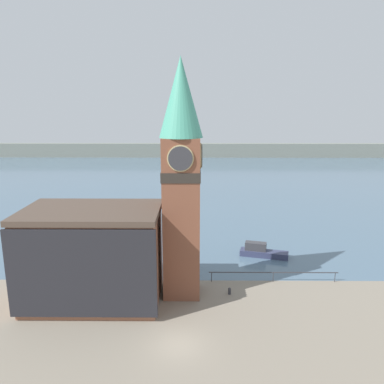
{
  "coord_description": "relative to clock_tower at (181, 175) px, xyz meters",
  "views": [
    {
      "loc": [
        1.28,
        -25.36,
        17.82
      ],
      "look_at": [
        1.02,
        6.25,
        10.64
      ],
      "focal_mm": 35.0,
      "sensor_mm": 36.0,
      "label": 1
    }
  ],
  "objects": [
    {
      "name": "boat_near",
      "position": [
        9.41,
        9.31,
        -11.18
      ],
      "size": [
        5.95,
        2.87,
        1.72
      ],
      "rotation": [
        0.0,
        0.0,
        -0.25
      ],
      "color": "#333856",
      "rests_on": "water"
    },
    {
      "name": "pier_railing",
      "position": [
        9.43,
        2.43,
        -10.83
      ],
      "size": [
        13.46,
        0.08,
        1.09
      ],
      "color": "#333338",
      "rests_on": "ground_plane"
    },
    {
      "name": "mooring_bollard_near",
      "position": [
        4.64,
        -0.25,
        -11.43
      ],
      "size": [
        0.3,
        0.3,
        0.68
      ],
      "color": "#2D2D33",
      "rests_on": "ground_plane"
    },
    {
      "name": "ground_plane",
      "position": [
        -0.03,
        -8.32,
        -11.8
      ],
      "size": [
        160.0,
        160.0,
        0.0
      ],
      "primitive_type": "plane",
      "color": "gray"
    },
    {
      "name": "pier_building",
      "position": [
        -8.13,
        -1.46,
        -7.34
      ],
      "size": [
        12.48,
        7.9,
        8.9
      ],
      "color": "#935B42",
      "rests_on": "ground_plane"
    },
    {
      "name": "far_shoreline",
      "position": [
        -0.03,
        102.68,
        -9.3
      ],
      "size": [
        180.0,
        3.0,
        5.0
      ],
      "color": "gray",
      "rests_on": "water"
    },
    {
      "name": "clock_tower",
      "position": [
        0.0,
        0.0,
        0.0
      ],
      "size": [
        3.92,
        3.92,
        22.17
      ],
      "color": "brown",
      "rests_on": "ground_plane"
    },
    {
      "name": "water",
      "position": [
        -0.03,
        62.68,
        -11.8
      ],
      "size": [
        160.0,
        120.0,
        0.0
      ],
      "color": "slate",
      "rests_on": "ground_plane"
    }
  ]
}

